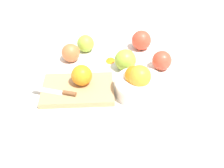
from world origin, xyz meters
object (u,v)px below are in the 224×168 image
apple_front_left (141,40)px  apple_front_left_2 (162,61)px  orange_on_board (82,75)px  apple_front_right_2 (86,44)px  cutting_board (78,89)px  apple_front_right (71,53)px  knife (60,92)px  apple_front_left_3 (125,60)px  bowl (139,83)px

apple_front_left → apple_front_left_2: apple_front_left is taller
orange_on_board → apple_front_right_2: (0.00, -0.26, -0.02)m
cutting_board → apple_front_right: (0.04, -0.20, 0.03)m
cutting_board → knife: knife is taller
apple_front_left → apple_front_left_2: size_ratio=1.12×
apple_front_left_2 → apple_front_right_2: bearing=-26.3°
cutting_board → apple_front_left_3: 0.22m
apple_front_right → knife: bearing=86.6°
knife → apple_front_right_2: bearing=-102.6°
orange_on_board → apple_front_left_3: size_ratio=0.87×
apple_front_left_3 → apple_front_right_2: (0.16, -0.14, -0.00)m
apple_front_left_2 → apple_front_right: (0.35, -0.07, -0.00)m
apple_front_left → apple_front_left_2: (-0.06, 0.16, -0.00)m
orange_on_board → apple_front_right_2: 0.26m
bowl → apple_front_right_2: bowl is taller
apple_front_left_2 → apple_front_left_3: bearing=-0.8°
knife → orange_on_board: bearing=-144.2°
cutting_board → apple_front_left_3: apple_front_left_3 is taller
bowl → apple_front_right: bearing=-41.6°
knife → apple_front_left: bearing=-133.5°
bowl → apple_front_right_2: 0.35m
orange_on_board → apple_front_left: size_ratio=0.86×
orange_on_board → apple_front_left_3: bearing=-143.4°
apple_front_left → apple_front_left_3: size_ratio=1.01×
knife → cutting_board: bearing=-149.9°
apple_front_left → apple_front_right_2: apple_front_left is taller
orange_on_board → apple_front_left_2: bearing=-158.9°
cutting_board → apple_front_left: (-0.25, -0.29, 0.03)m
knife → apple_front_left: 0.45m
bowl → knife: 0.26m
cutting_board → apple_front_left: 0.39m
bowl → knife: size_ratio=1.12×
bowl → apple_front_right_2: bearing=-57.0°
bowl → apple_front_left_2: (-0.10, -0.15, -0.00)m
orange_on_board → apple_front_left_2: (-0.30, -0.11, -0.02)m
apple_front_right_2 → orange_on_board: bearing=90.1°
knife → apple_front_left_3: apple_front_left_3 is taller
apple_front_left_2 → apple_front_right_2: (0.30, -0.15, -0.00)m
apple_front_left → apple_front_right: (0.29, 0.09, -0.00)m
apple_front_left_2 → knife: bearing=24.3°
knife → apple_front_right: apple_front_right is taller
apple_front_left_2 → apple_front_left: bearing=-69.3°
bowl → apple_front_left_3: (0.04, -0.15, -0.00)m
apple_front_right → apple_front_right_2: size_ratio=1.01×
bowl → orange_on_board: 0.20m
apple_front_left_3 → apple_front_left: bearing=-116.9°
apple_front_left → apple_front_right: size_ratio=1.13×
orange_on_board → bowl: bearing=169.5°
apple_front_left_2 → apple_front_right_2: apple_front_left_2 is taller
bowl → apple_front_left_2: bowl is taller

